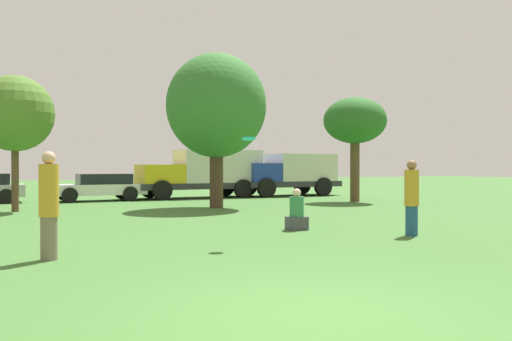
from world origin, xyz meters
The scene contains 11 objects.
ground_plane centered at (0.00, 0.00, 0.00)m, with size 120.00×120.00×0.00m, color #3D6B2D.
person_thrower centered at (-2.48, 4.77, 0.95)m, with size 0.33×0.33×1.86m.
person_catcher centered at (5.36, 4.84, 0.88)m, with size 0.33×0.33×1.74m.
frisbee centered at (1.31, 4.94, 2.17)m, with size 0.28×0.28×0.09m.
bystander_sitting centered at (3.46, 6.90, 0.42)m, with size 0.48×0.40×1.04m.
tree_1 centered at (-3.08, 15.62, 3.44)m, with size 2.68×2.68×4.80m.
tree_2 centered at (3.98, 14.43, 3.90)m, with size 3.84×3.84×5.93m.
tree_3 centered at (10.88, 15.28, 3.59)m, with size 2.83×2.83×4.70m.
parked_car_white centered at (0.42, 20.48, 0.66)m, with size 4.36×2.06×1.24m.
delivery_truck_yellow centered at (5.67, 20.95, 1.31)m, with size 6.81×2.71×2.41m.
delivery_truck_blue centered at (10.52, 20.87, 1.25)m, with size 5.65×2.66×2.25m.
Camera 1 is at (-2.94, -5.11, 1.62)m, focal length 37.85 mm.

